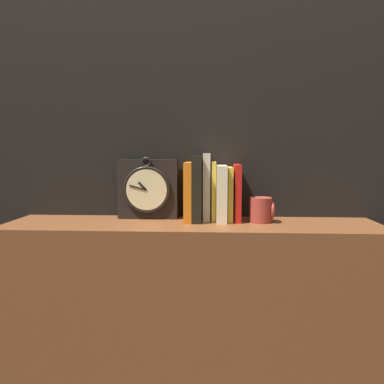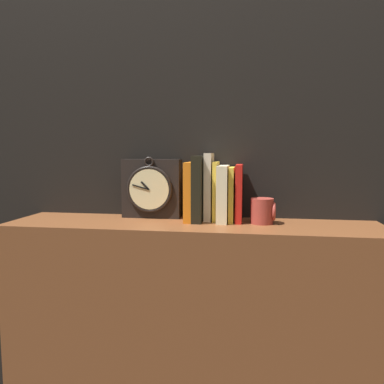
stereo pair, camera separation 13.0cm
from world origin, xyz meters
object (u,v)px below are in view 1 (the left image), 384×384
book_slot2_cream (207,187)px  mug (261,210)px  book_slot3_yellow (214,191)px  book_slot4_cream (221,193)px  book_slot1_black (197,188)px  book_slot5_yellow (230,194)px  book_slot0_orange (189,191)px  book_slot6_red (237,192)px  clock (148,189)px

book_slot2_cream → mug: size_ratio=2.76×
book_slot3_yellow → book_slot4_cream: size_ratio=1.06×
book_slot1_black → mug: 0.24m
book_slot1_black → book_slot5_yellow: bearing=4.5°
book_slot4_cream → book_slot3_yellow: bearing=145.9°
book_slot0_orange → book_slot2_cream: size_ratio=0.87×
book_slot3_yellow → book_slot6_red: (0.08, -0.01, -0.00)m
book_slot2_cream → book_slot4_cream: bearing=-21.3°
book_slot5_yellow → book_slot1_black: bearing=-175.5°
book_slot6_red → mug: (0.09, -0.04, -0.06)m
book_slot5_yellow → book_slot6_red: bearing=0.7°
book_slot1_black → book_slot0_orange: bearing=176.4°
book_slot0_orange → book_slot6_red: bearing=2.5°
book_slot5_yellow → mug: (0.11, -0.04, -0.05)m
book_slot0_orange → book_slot2_cream: 0.07m
book_slot1_black → book_slot5_yellow: size_ratio=1.21×
book_slot3_yellow → book_slot5_yellow: book_slot3_yellow is taller
book_slot0_orange → book_slot4_cream: book_slot0_orange is taller
book_slot5_yellow → mug: 0.13m
book_slot3_yellow → book_slot6_red: book_slot3_yellow is taller
clock → book_slot5_yellow: size_ratio=1.19×
book_slot1_black → book_slot2_cream: size_ratio=0.96×
clock → book_slot0_orange: bearing=-13.7°
book_slot0_orange → book_slot3_yellow: bearing=10.9°
book_slot0_orange → book_slot5_yellow: book_slot0_orange is taller
book_slot2_cream → book_slot6_red: book_slot2_cream is taller
book_slot0_orange → book_slot1_black: book_slot1_black is taller
book_slot3_yellow → book_slot5_yellow: (0.06, -0.01, -0.01)m
book_slot1_black → book_slot4_cream: size_ratio=1.17×
book_slot2_cream → mug: 0.22m
book_slot2_cream → book_slot3_yellow: book_slot2_cream is taller
book_slot0_orange → book_slot5_yellow: size_ratio=1.09×
clock → book_slot2_cream: (0.22, -0.02, 0.01)m
book_slot0_orange → book_slot1_black: size_ratio=0.90×
book_slot1_black → book_slot2_cream: (0.03, 0.02, 0.00)m
book_slot5_yellow → mug: book_slot5_yellow is taller
clock → book_slot5_yellow: bearing=-5.7°
book_slot3_yellow → book_slot5_yellow: size_ratio=1.10×
book_slot4_cream → book_slot5_yellow: 0.03m
book_slot4_cream → book_slot6_red: 0.06m
book_slot4_cream → book_slot5_yellow: bearing=15.6°
book_slot5_yellow → book_slot6_red: (0.03, 0.00, 0.01)m
clock → book_slot0_orange: clock is taller
book_slot3_yellow → book_slot6_red: bearing=-6.7°
clock → book_slot2_cream: size_ratio=0.95×
book_slot1_black → book_slot3_yellow: 0.06m
book_slot0_orange → book_slot5_yellow: (0.15, 0.01, -0.01)m
book_slot2_cream → mug: (0.20, -0.05, -0.08)m
book_slot4_cream → book_slot5_yellow: book_slot4_cream is taller
book_slot0_orange → book_slot5_yellow: bearing=2.8°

